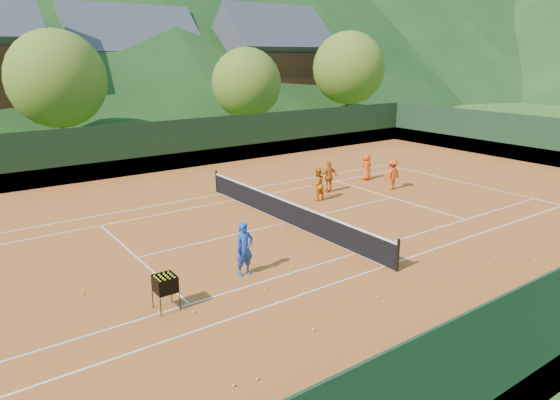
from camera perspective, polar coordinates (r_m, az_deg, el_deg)
ground at (r=20.75m, az=0.76°, el=-2.64°), size 400.00×400.00×0.00m
clay_court at (r=20.74m, az=0.76°, el=-2.61°), size 40.00×24.00×0.02m
coach at (r=15.67m, az=-4.09°, el=-5.61°), size 0.66×0.46×1.74m
student_a at (r=23.73m, az=4.29°, el=1.81°), size 0.80×0.64×1.59m
student_b at (r=25.24m, az=5.62°, el=2.68°), size 0.98×0.48×1.61m
student_c at (r=28.06m, az=9.84°, el=3.75°), size 0.79×0.58×1.47m
student_d at (r=26.27m, az=12.69°, el=2.88°), size 1.04×0.60×1.60m
tennis_ball_0 at (r=15.89m, az=1.23°, el=-8.53°), size 0.07×0.07×0.07m
tennis_ball_1 at (r=23.32m, az=17.71°, el=-1.14°), size 0.07×0.07×0.07m
tennis_ball_2 at (r=17.89m, az=19.02°, el=-6.54°), size 0.07×0.07×0.07m
tennis_ball_3 at (r=18.81m, az=7.00°, el=-4.62°), size 0.07×0.07×0.07m
tennis_ball_4 at (r=18.04m, az=22.78°, el=-6.76°), size 0.07×0.07×0.07m
tennis_ball_5 at (r=16.09m, az=-7.44°, el=-8.35°), size 0.07×0.07×0.07m
tennis_ball_6 at (r=18.88m, az=20.14°, el=-5.45°), size 0.07×0.07×0.07m
tennis_ball_7 at (r=18.71m, az=6.73°, el=-4.72°), size 0.07×0.07×0.07m
tennis_ball_9 at (r=18.98m, az=27.13°, el=-6.17°), size 0.07×0.07×0.07m
tennis_ball_10 at (r=14.16m, az=-13.67°, el=-12.30°), size 0.07×0.07×0.07m
tennis_ball_11 at (r=15.81m, az=-21.59°, el=-9.88°), size 0.07×0.07×0.07m
tennis_ball_12 at (r=21.09m, az=17.51°, el=-2.94°), size 0.07×0.07×0.07m
tennis_ball_13 at (r=18.97m, az=0.59°, el=-4.31°), size 0.07×0.07×0.07m
tennis_ball_14 at (r=16.44m, az=1.46°, el=-7.66°), size 0.07×0.07×0.07m
tennis_ball_15 at (r=14.95m, az=-1.64°, el=-10.20°), size 0.07×0.07×0.07m
tennis_ball_16 at (r=11.33m, az=-2.64°, el=-19.78°), size 0.07×0.07×0.07m
tennis_ball_17 at (r=14.79m, az=11.14°, el=-10.85°), size 0.07×0.07×0.07m
tennis_ball_18 at (r=11.19m, az=-5.31°, el=-20.34°), size 0.07×0.07×0.07m
tennis_ball_19 at (r=13.01m, az=3.84°, el=-14.58°), size 0.07×0.07×0.07m
tennis_ball_21 at (r=18.82m, az=16.01°, el=-5.14°), size 0.07×0.07×0.07m
tennis_ball_22 at (r=13.96m, az=-9.83°, el=-12.51°), size 0.07×0.07×0.07m
court_lines at (r=20.74m, az=0.76°, el=-2.58°), size 23.83×11.03×0.00m
tennis_net at (r=20.58m, az=0.76°, el=-1.27°), size 0.10×12.07×1.10m
perimeter_fence at (r=20.37m, az=0.77°, el=0.74°), size 40.40×24.24×3.00m
ball_hopper at (r=13.97m, az=-13.00°, el=-9.40°), size 0.57×0.57×1.00m
chalet_mid at (r=52.86m, az=-16.60°, el=13.72°), size 12.65×8.82×11.45m
chalet_right at (r=55.69m, az=-1.03°, el=14.74°), size 11.50×8.82×11.91m
tree_b at (r=36.63m, az=-24.16°, el=12.49°), size 6.40×6.40×8.40m
tree_c at (r=41.04m, az=-3.84°, el=13.18°), size 5.60×5.60×7.35m
tree_d at (r=49.15m, az=7.85°, el=14.71°), size 6.80×6.80×8.93m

